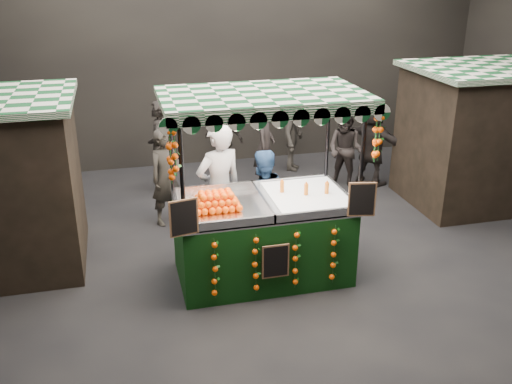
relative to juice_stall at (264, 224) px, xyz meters
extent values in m
plane|color=black|center=(0.43, 0.34, -0.85)|extent=(12.00, 12.00, 0.00)
cube|color=black|center=(0.43, 5.34, 1.65)|extent=(12.00, 0.10, 5.00)
cube|color=black|center=(4.83, 1.84, 0.40)|extent=(2.80, 2.00, 2.50)
cube|color=#10491F|center=(4.83, 1.84, 1.70)|extent=(3.00, 2.20, 0.10)
cube|color=black|center=(-0.01, 0.04, -0.30)|extent=(2.44, 1.33, 1.11)
cube|color=silver|center=(-0.01, 0.04, 0.28)|extent=(2.44, 1.33, 0.04)
cylinder|color=black|center=(-1.19, -0.59, 0.48)|extent=(0.06, 0.06, 2.66)
cylinder|color=black|center=(1.17, -0.59, 0.48)|extent=(0.06, 0.06, 2.66)
cylinder|color=black|center=(-1.19, 0.67, 0.48)|extent=(0.06, 0.06, 2.66)
cylinder|color=black|center=(1.17, 0.67, 0.48)|extent=(0.06, 0.06, 2.66)
cube|color=#10491F|center=(-0.01, 0.04, 1.85)|extent=(2.71, 1.61, 0.09)
cube|color=white|center=(0.65, 0.04, 0.34)|extent=(1.08, 1.20, 0.09)
cube|color=black|center=(-1.21, -0.65, 0.53)|extent=(0.37, 0.11, 0.49)
cube|color=black|center=(1.19, -0.65, 0.53)|extent=(0.37, 0.11, 0.49)
cube|color=black|center=(-0.01, -0.66, -0.24)|extent=(0.38, 0.03, 0.49)
imported|color=#939197|center=(-0.46, 0.95, 0.21)|extent=(0.89, 0.73, 2.12)
imported|color=navy|center=(0.22, 0.94, -0.03)|extent=(0.97, 0.86, 1.65)
imported|color=#2D2924|center=(-1.17, 2.23, 0.00)|extent=(0.75, 0.67, 1.71)
imported|color=#2C2524|center=(2.53, 3.11, -0.06)|extent=(0.95, 0.97, 1.58)
imported|color=#292321|center=(0.29, 4.50, -0.07)|extent=(0.95, 0.90, 1.58)
imported|color=black|center=(1.85, 4.34, 0.02)|extent=(1.11, 1.30, 1.75)
imported|color=#292221|center=(-4.07, 4.06, -0.05)|extent=(0.82, 0.56, 1.61)
imported|color=black|center=(3.15, 3.16, 0.03)|extent=(1.36, 1.66, 1.78)
imported|color=black|center=(-1.14, 3.77, 0.08)|extent=(0.60, 0.77, 1.86)
imported|color=#2A2422|center=(0.94, 3.49, 0.01)|extent=(0.65, 0.75, 1.73)
camera|label=1|loc=(-1.89, -7.09, 3.49)|focal=39.83mm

